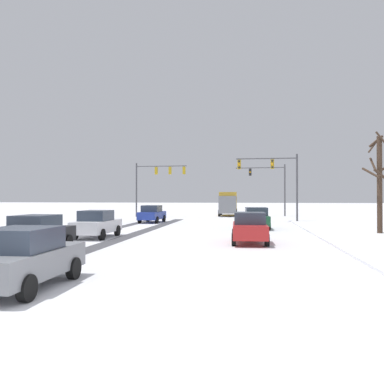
{
  "coord_description": "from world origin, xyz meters",
  "views": [
    {
      "loc": [
        4.23,
        -7.78,
        2.43
      ],
      "look_at": [
        0.0,
        22.82,
        2.8
      ],
      "focal_mm": 36.93,
      "sensor_mm": 36.0,
      "label": 1
    }
  ],
  "objects_px": {
    "car_white_third": "(97,224)",
    "traffic_signal_far_left": "(156,177)",
    "traffic_signal_far_right": "(271,181)",
    "box_truck_delivery": "(228,203)",
    "traffic_signal_near_right": "(275,174)",
    "car_black_fifth": "(37,233)",
    "bare_tree_sidewalk_mid": "(379,180)",
    "car_blue_lead": "(152,214)",
    "car_red_fourth": "(249,228)",
    "car_dark_green_second": "(256,218)",
    "car_grey_sixth": "(24,258)"
  },
  "relations": [
    {
      "from": "box_truck_delivery",
      "to": "car_black_fifth",
      "type": "bearing_deg",
      "value": -101.32
    },
    {
      "from": "car_blue_lead",
      "to": "car_dark_green_second",
      "type": "height_order",
      "value": "same"
    },
    {
      "from": "traffic_signal_near_right",
      "to": "bare_tree_sidewalk_mid",
      "type": "xyz_separation_m",
      "value": [
        6.04,
        -10.59,
        -1.07
      ]
    },
    {
      "from": "car_dark_green_second",
      "to": "bare_tree_sidewalk_mid",
      "type": "relative_size",
      "value": 0.62
    },
    {
      "from": "car_white_third",
      "to": "bare_tree_sidewalk_mid",
      "type": "height_order",
      "value": "bare_tree_sidewalk_mid"
    },
    {
      "from": "traffic_signal_far_left",
      "to": "car_red_fourth",
      "type": "height_order",
      "value": "traffic_signal_far_left"
    },
    {
      "from": "traffic_signal_far_left",
      "to": "car_blue_lead",
      "type": "xyz_separation_m",
      "value": [
        1.91,
        -10.06,
        -3.98
      ]
    },
    {
      "from": "car_red_fourth",
      "to": "car_grey_sixth",
      "type": "height_order",
      "value": "same"
    },
    {
      "from": "car_black_fifth",
      "to": "box_truck_delivery",
      "type": "xyz_separation_m",
      "value": [
        6.87,
        34.33,
        0.82
      ]
    },
    {
      "from": "traffic_signal_near_right",
      "to": "box_truck_delivery",
      "type": "xyz_separation_m",
      "value": [
        -5.1,
        12.36,
        -3.0
      ]
    },
    {
      "from": "car_black_fifth",
      "to": "traffic_signal_far_right",
      "type": "bearing_deg",
      "value": 70.2
    },
    {
      "from": "car_blue_lead",
      "to": "traffic_signal_near_right",
      "type": "bearing_deg",
      "value": 10.41
    },
    {
      "from": "car_white_third",
      "to": "car_grey_sixth",
      "type": "height_order",
      "value": "same"
    },
    {
      "from": "car_black_fifth",
      "to": "bare_tree_sidewalk_mid",
      "type": "relative_size",
      "value": 0.61
    },
    {
      "from": "car_black_fifth",
      "to": "box_truck_delivery",
      "type": "height_order",
      "value": "box_truck_delivery"
    },
    {
      "from": "car_black_fifth",
      "to": "box_truck_delivery",
      "type": "bearing_deg",
      "value": 78.68
    },
    {
      "from": "car_black_fifth",
      "to": "box_truck_delivery",
      "type": "distance_m",
      "value": 35.02
    },
    {
      "from": "traffic_signal_far_right",
      "to": "car_blue_lead",
      "type": "bearing_deg",
      "value": -129.82
    },
    {
      "from": "traffic_signal_far_left",
      "to": "box_truck_delivery",
      "type": "xyz_separation_m",
      "value": [
        8.38,
        4.42,
        -3.16
      ]
    },
    {
      "from": "car_blue_lead",
      "to": "car_red_fourth",
      "type": "relative_size",
      "value": 1.01
    },
    {
      "from": "traffic_signal_far_right",
      "to": "box_truck_delivery",
      "type": "distance_m",
      "value": 6.08
    },
    {
      "from": "car_red_fourth",
      "to": "bare_tree_sidewalk_mid",
      "type": "distance_m",
      "value": 11.43
    },
    {
      "from": "traffic_signal_far_right",
      "to": "car_black_fifth",
      "type": "bearing_deg",
      "value": -109.8
    },
    {
      "from": "traffic_signal_far_left",
      "to": "car_black_fifth",
      "type": "bearing_deg",
      "value": -87.11
    },
    {
      "from": "car_grey_sixth",
      "to": "bare_tree_sidewalk_mid",
      "type": "bearing_deg",
      "value": 50.95
    },
    {
      "from": "car_dark_green_second",
      "to": "car_red_fourth",
      "type": "bearing_deg",
      "value": -93.5
    },
    {
      "from": "car_white_third",
      "to": "traffic_signal_far_left",
      "type": "bearing_deg",
      "value": 94.61
    },
    {
      "from": "traffic_signal_far_right",
      "to": "car_grey_sixth",
      "type": "distance_m",
      "value": 41.87
    },
    {
      "from": "car_black_fifth",
      "to": "car_grey_sixth",
      "type": "height_order",
      "value": "same"
    },
    {
      "from": "car_blue_lead",
      "to": "car_red_fourth",
      "type": "height_order",
      "value": "same"
    },
    {
      "from": "car_white_third",
      "to": "traffic_signal_near_right",
      "type": "bearing_deg",
      "value": 54.17
    },
    {
      "from": "car_white_third",
      "to": "car_red_fourth",
      "type": "xyz_separation_m",
      "value": [
        8.95,
        -1.55,
        0.0
      ]
    },
    {
      "from": "box_truck_delivery",
      "to": "car_white_third",
      "type": "bearing_deg",
      "value": -102.82
    },
    {
      "from": "traffic_signal_far_right",
      "to": "car_grey_sixth",
      "type": "bearing_deg",
      "value": -102.32
    },
    {
      "from": "car_dark_green_second",
      "to": "car_grey_sixth",
      "type": "relative_size",
      "value": 1.02
    },
    {
      "from": "car_blue_lead",
      "to": "car_white_third",
      "type": "xyz_separation_m",
      "value": [
        0.02,
        -13.87,
        0.0
      ]
    },
    {
      "from": "traffic_signal_far_right",
      "to": "box_truck_delivery",
      "type": "bearing_deg",
      "value": 177.33
    },
    {
      "from": "car_grey_sixth",
      "to": "box_truck_delivery",
      "type": "distance_m",
      "value": 41.16
    },
    {
      "from": "traffic_signal_near_right",
      "to": "car_black_fifth",
      "type": "height_order",
      "value": "traffic_signal_near_right"
    },
    {
      "from": "car_dark_green_second",
      "to": "car_white_third",
      "type": "height_order",
      "value": "same"
    },
    {
      "from": "traffic_signal_far_right",
      "to": "car_black_fifth",
      "type": "height_order",
      "value": "traffic_signal_far_right"
    },
    {
      "from": "traffic_signal_near_right",
      "to": "car_red_fourth",
      "type": "height_order",
      "value": "traffic_signal_near_right"
    },
    {
      "from": "car_white_third",
      "to": "bare_tree_sidewalk_mid",
      "type": "xyz_separation_m",
      "value": [
        17.6,
        5.4,
        2.75
      ]
    },
    {
      "from": "traffic_signal_far_right",
      "to": "traffic_signal_near_right",
      "type": "height_order",
      "value": "same"
    },
    {
      "from": "car_red_fourth",
      "to": "car_black_fifth",
      "type": "bearing_deg",
      "value": -154.72
    },
    {
      "from": "traffic_signal_far_left",
      "to": "bare_tree_sidewalk_mid",
      "type": "bearing_deg",
      "value": -43.5
    },
    {
      "from": "car_dark_green_second",
      "to": "traffic_signal_near_right",
      "type": "bearing_deg",
      "value": 76.01
    },
    {
      "from": "car_dark_green_second",
      "to": "car_black_fifth",
      "type": "bearing_deg",
      "value": -125.69
    },
    {
      "from": "car_red_fourth",
      "to": "bare_tree_sidewalk_mid",
      "type": "xyz_separation_m",
      "value": [
        8.64,
        6.95,
        2.75
      ]
    },
    {
      "from": "car_white_third",
      "to": "box_truck_delivery",
      "type": "height_order",
      "value": "box_truck_delivery"
    }
  ]
}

